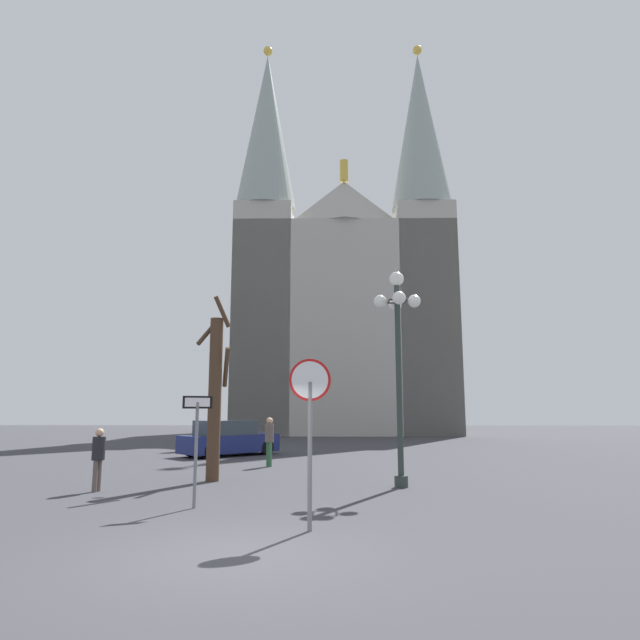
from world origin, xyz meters
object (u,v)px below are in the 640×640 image
at_px(bare_tree, 215,393).
at_px(pedestrian_standing, 98,453).
at_px(one_way_arrow_sign, 196,436).
at_px(cathedral, 343,303).
at_px(stop_sign, 310,409).
at_px(street_lamp, 398,339).
at_px(pedestrian_walking, 269,437).
at_px(parked_car_near_navy, 228,439).

relative_size(bare_tree, pedestrian_standing, 3.44).
bearing_deg(one_way_arrow_sign, pedestrian_standing, 144.05).
bearing_deg(cathedral, bare_tree, -97.98).
distance_m(stop_sign, street_lamp, 6.04).
bearing_deg(stop_sign, bare_tree, 115.89).
height_order(cathedral, stop_sign, cathedral).
xyz_separation_m(one_way_arrow_sign, pedestrian_walking, (0.58, 8.27, -0.43)).
bearing_deg(pedestrian_walking, one_way_arrow_sign, -93.98).
xyz_separation_m(street_lamp, pedestrian_standing, (-7.75, -0.99, -3.02)).
bearing_deg(street_lamp, stop_sign, -112.40).
height_order(street_lamp, pedestrian_standing, street_lamp).
distance_m(one_way_arrow_sign, parked_car_near_navy, 12.96).
relative_size(one_way_arrow_sign, pedestrian_walking, 1.34).
relative_size(stop_sign, one_way_arrow_sign, 1.26).
distance_m(parked_car_near_navy, pedestrian_standing, 10.68).
height_order(street_lamp, bare_tree, street_lamp).
xyz_separation_m(stop_sign, street_lamp, (2.18, 5.30, 1.90)).
xyz_separation_m(cathedral, stop_sign, (-1.14, -36.58, -9.01)).
height_order(one_way_arrow_sign, pedestrian_standing, one_way_arrow_sign).
relative_size(parked_car_near_navy, pedestrian_standing, 2.76).
distance_m(bare_tree, pedestrian_walking, 4.41).
height_order(one_way_arrow_sign, parked_car_near_navy, one_way_arrow_sign).
bearing_deg(street_lamp, pedestrian_walking, 129.13).
xyz_separation_m(one_way_arrow_sign, bare_tree, (-0.57, 4.27, 1.02)).
xyz_separation_m(cathedral, street_lamp, (1.04, -31.28, -7.11)).
bearing_deg(pedestrian_walking, parked_car_near_navy, 117.57).
height_order(cathedral, bare_tree, cathedral).
height_order(stop_sign, street_lamp, street_lamp).
xyz_separation_m(street_lamp, parked_car_near_navy, (-6.50, 9.62, -3.23)).
bearing_deg(stop_sign, parked_car_near_navy, 106.15).
bearing_deg(cathedral, stop_sign, -91.79).
xyz_separation_m(stop_sign, pedestrian_standing, (-5.57, 4.31, -1.11)).
relative_size(bare_tree, pedestrian_walking, 3.09).
height_order(cathedral, one_way_arrow_sign, cathedral).
bearing_deg(cathedral, street_lamp, -88.09).
bearing_deg(pedestrian_standing, one_way_arrow_sign, -35.95).
relative_size(stop_sign, pedestrian_standing, 1.88).
height_order(stop_sign, bare_tree, bare_tree).
height_order(bare_tree, pedestrian_walking, bare_tree).
xyz_separation_m(bare_tree, parked_car_near_navy, (-1.22, 8.54, -1.79)).
relative_size(cathedral, pedestrian_standing, 21.49).
xyz_separation_m(stop_sign, parked_car_near_navy, (-4.32, 14.92, -1.33)).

